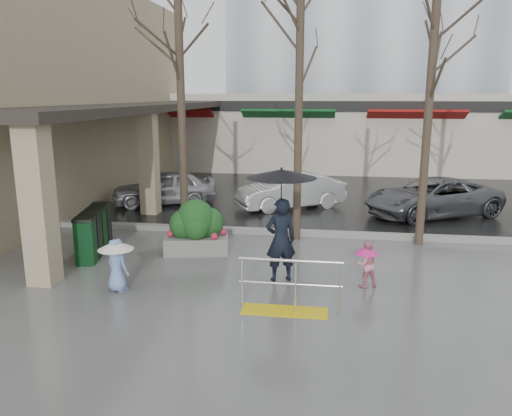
% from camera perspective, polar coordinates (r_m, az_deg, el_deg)
% --- Properties ---
extents(ground, '(120.00, 120.00, 0.00)m').
position_cam_1_polar(ground, '(10.76, -3.14, -8.67)').
color(ground, '#51514F').
rests_on(ground, ground).
extents(street_asphalt, '(120.00, 36.00, 0.01)m').
position_cam_1_polar(street_asphalt, '(32.12, 4.70, 5.73)').
color(street_asphalt, black).
rests_on(street_asphalt, ground).
extents(curb, '(120.00, 0.30, 0.15)m').
position_cam_1_polar(curb, '(14.48, -0.00, -2.66)').
color(curb, gray).
rests_on(curb, ground).
extents(near_building, '(6.00, 18.00, 8.00)m').
position_cam_1_polar(near_building, '(20.95, -23.95, 11.91)').
color(near_building, tan).
rests_on(near_building, ground).
extents(canopy_slab, '(2.80, 18.00, 0.25)m').
position_cam_1_polar(canopy_slab, '(19.08, -12.88, 11.56)').
color(canopy_slab, '#2D2823').
rests_on(canopy_slab, pillar_front).
extents(pillar_front, '(0.55, 0.55, 3.50)m').
position_cam_1_polar(pillar_front, '(11.25, -23.65, 0.51)').
color(pillar_front, tan).
rests_on(pillar_front, ground).
extents(pillar_back, '(0.55, 0.55, 3.50)m').
position_cam_1_polar(pillar_back, '(17.03, -12.15, 5.14)').
color(pillar_back, tan).
rests_on(pillar_back, ground).
extents(storefront_row, '(34.00, 6.74, 4.00)m').
position_cam_1_polar(storefront_row, '(27.84, 8.39, 8.71)').
color(storefront_row, beige).
rests_on(storefront_row, ground).
extents(handrail, '(1.90, 0.50, 1.03)m').
position_cam_1_polar(handrail, '(9.34, 3.66, -9.64)').
color(handrail, yellow).
rests_on(handrail, ground).
extents(tree_west, '(3.20, 3.20, 6.80)m').
position_cam_1_polar(tree_west, '(14.05, -8.74, 17.35)').
color(tree_west, '#382B21').
rests_on(tree_west, ground).
extents(tree_midwest, '(3.20, 3.20, 7.00)m').
position_cam_1_polar(tree_midwest, '(13.50, 5.05, 18.27)').
color(tree_midwest, '#382B21').
rests_on(tree_midwest, ground).
extents(tree_mideast, '(3.20, 3.20, 6.50)m').
position_cam_1_polar(tree_mideast, '(13.67, 19.54, 15.97)').
color(tree_mideast, '#382B21').
rests_on(tree_mideast, ground).
extents(woman, '(1.50, 1.50, 2.48)m').
position_cam_1_polar(woman, '(10.54, 2.88, -0.42)').
color(woman, black).
rests_on(woman, ground).
extents(child_pink, '(0.59, 0.53, 1.00)m').
position_cam_1_polar(child_pink, '(10.68, 12.49, -5.93)').
color(child_pink, pink).
rests_on(child_pink, ground).
extents(child_blue, '(0.73, 0.73, 1.11)m').
position_cam_1_polar(child_blue, '(10.57, -15.65, -5.61)').
color(child_blue, '#7995D7').
rests_on(child_blue, ground).
extents(planter, '(1.72, 1.11, 1.39)m').
position_cam_1_polar(planter, '(12.69, -6.81, -2.24)').
color(planter, slate).
rests_on(planter, ground).
extents(news_boxes, '(0.87, 2.09, 1.14)m').
position_cam_1_polar(news_boxes, '(13.20, -18.01, -2.62)').
color(news_boxes, '#0C3717').
rests_on(news_boxes, ground).
extents(car_a, '(3.99, 2.82, 1.26)m').
position_cam_1_polar(car_a, '(18.56, -10.45, 2.33)').
color(car_a, '#A3A2A7').
rests_on(car_a, ground).
extents(car_b, '(3.98, 3.05, 1.26)m').
position_cam_1_polar(car_b, '(17.70, 3.99, 2.00)').
color(car_b, silver).
rests_on(car_b, ground).
extents(car_c, '(4.99, 3.89, 1.26)m').
position_cam_1_polar(car_c, '(17.50, 19.51, 1.17)').
color(car_c, '#575B5F').
rests_on(car_c, ground).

